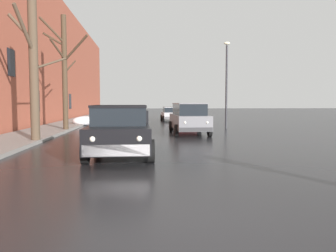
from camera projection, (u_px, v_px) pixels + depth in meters
ground_plane at (196, 238)px, 4.45m from camera, size 200.00×200.00×0.00m
left_sidewalk_slab at (51, 129)px, 21.78m from camera, size 2.89×80.00×0.15m
brick_townhouse_facade at (18, 39)px, 21.20m from camera, size 0.63×80.00×11.92m
snow_bank_near_corner_left at (84, 121)px, 26.07m from camera, size 1.98×1.27×0.76m
bare_tree_second_along_sidewalk at (33, 66)px, 14.57m from camera, size 2.32×2.85×6.62m
bare_tree_mid_block at (64, 69)px, 20.48m from camera, size 2.98×3.59×7.30m
pickup_truck_black_approaching_near_lane at (120, 130)px, 11.30m from camera, size 2.24×5.28×1.76m
suv_grey_parked_kerbside_close at (189, 117)px, 19.01m from camera, size 2.05×4.75×1.82m
sedan_maroon_parked_kerbside_mid at (184, 117)px, 25.32m from camera, size 2.12×4.32×1.42m
sedan_silver_parked_far_down_block at (171, 114)px, 32.50m from camera, size 2.02×3.91×1.42m
street_lamp_post at (227, 80)px, 22.86m from camera, size 0.44×0.24×6.07m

